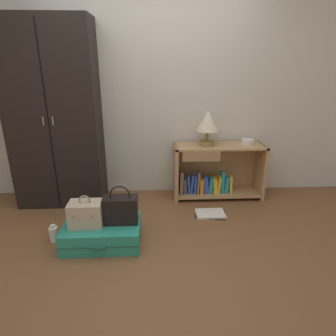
% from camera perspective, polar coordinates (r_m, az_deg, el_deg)
% --- Properties ---
extents(ground_plane, '(9.00, 9.00, 0.00)m').
position_cam_1_polar(ground_plane, '(2.71, -3.42, -17.02)').
color(ground_plane, brown).
extents(back_wall, '(6.40, 0.10, 2.60)m').
position_cam_1_polar(back_wall, '(3.68, -3.69, 14.81)').
color(back_wall, beige).
rests_on(back_wall, ground_plane).
extents(wardrobe, '(0.98, 0.47, 2.08)m').
position_cam_1_polar(wardrobe, '(3.60, -21.00, 9.22)').
color(wardrobe, black).
rests_on(wardrobe, ground_plane).
extents(bookshelf, '(1.10, 0.39, 0.67)m').
position_cam_1_polar(bookshelf, '(3.74, 9.01, -0.75)').
color(bookshelf, tan).
rests_on(bookshelf, ground_plane).
extents(table_lamp, '(0.27, 0.27, 0.42)m').
position_cam_1_polar(table_lamp, '(3.53, 7.66, 8.72)').
color(table_lamp, olive).
rests_on(table_lamp, bookshelf).
extents(bowl, '(0.16, 0.16, 0.06)m').
position_cam_1_polar(bowl, '(3.74, 15.11, 4.93)').
color(bowl, silver).
rests_on(bowl, bookshelf).
extents(suitcase_large, '(0.72, 0.50, 0.21)m').
position_cam_1_polar(suitcase_large, '(2.92, -12.55, -12.15)').
color(suitcase_large, teal).
rests_on(suitcase_large, ground_plane).
extents(train_case, '(0.30, 0.21, 0.30)m').
position_cam_1_polar(train_case, '(2.82, -15.57, -8.51)').
color(train_case, '#B7A88E').
rests_on(train_case, suitcase_large).
extents(handbag, '(0.32, 0.16, 0.37)m').
position_cam_1_polar(handbag, '(2.80, -9.14, -7.86)').
color(handbag, black).
rests_on(handbag, suitcase_large).
extents(bottle, '(0.08, 0.08, 0.17)m').
position_cam_1_polar(bottle, '(3.09, -21.17, -11.75)').
color(bottle, white).
rests_on(bottle, ground_plane).
extents(open_book_on_floor, '(0.38, 0.30, 0.02)m').
position_cam_1_polar(open_book_on_floor, '(3.40, 8.16, -8.72)').
color(open_book_on_floor, white).
rests_on(open_book_on_floor, ground_plane).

